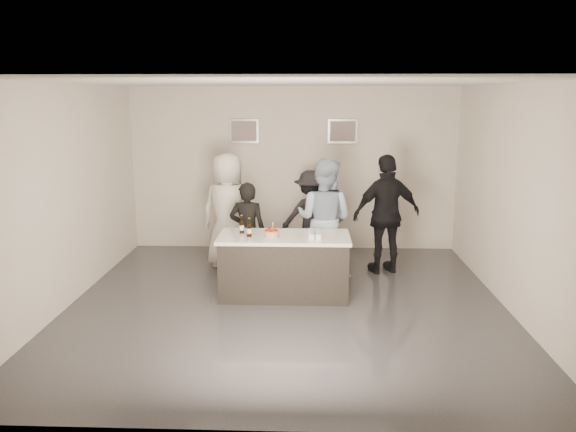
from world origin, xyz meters
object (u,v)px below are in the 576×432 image
(person_guest_back, at_px, (311,216))
(person_guest_left, at_px, (228,211))
(bar_counter, at_px, (284,266))
(person_main_black, at_px, (248,231))
(cake, at_px, (271,234))
(person_main_blue, at_px, (324,219))
(beer_bottle_a, at_px, (242,225))
(beer_bottle_b, at_px, (249,228))
(person_guest_right, at_px, (387,214))

(person_guest_back, bearing_deg, person_guest_left, 10.43)
(bar_counter, distance_m, person_main_black, 0.99)
(person_main_black, distance_m, person_guest_left, 0.81)
(person_main_black, bearing_deg, person_guest_back, -127.60)
(cake, relative_size, person_guest_back, 0.13)
(person_main_blue, bearing_deg, person_guest_left, 4.00)
(bar_counter, distance_m, person_guest_back, 1.90)
(beer_bottle_a, distance_m, person_main_blue, 1.42)
(beer_bottle_b, bearing_deg, person_guest_right, 31.47)
(cake, xyz_separation_m, person_guest_left, (-0.82, 1.49, 0.02))
(beer_bottle_a, distance_m, person_guest_right, 2.46)
(person_main_black, distance_m, person_guest_right, 2.26)
(person_main_black, relative_size, person_guest_back, 0.98)
(beer_bottle_b, bearing_deg, cake, 1.31)
(person_guest_left, height_order, person_guest_back, person_guest_left)
(person_main_black, bearing_deg, cake, 121.70)
(bar_counter, relative_size, person_main_black, 1.20)
(person_guest_right, xyz_separation_m, person_guest_back, (-1.22, 0.65, -0.17))
(beer_bottle_b, distance_m, person_guest_back, 2.13)
(cake, xyz_separation_m, beer_bottle_a, (-0.44, 0.19, 0.09))
(bar_counter, xyz_separation_m, beer_bottle_a, (-0.61, 0.09, 0.58))
(person_main_black, height_order, person_guest_right, person_guest_right)
(bar_counter, distance_m, cake, 0.53)
(person_main_black, height_order, person_guest_left, person_guest_left)
(person_main_blue, xyz_separation_m, person_guest_left, (-1.58, 0.54, 0.01))
(bar_counter, relative_size, beer_bottle_b, 7.15)
(person_main_blue, bearing_deg, person_guest_right, -139.33)
(beer_bottle_a, xyz_separation_m, person_main_black, (0.01, 0.62, -0.26))
(cake, bearing_deg, person_guest_back, 73.69)
(person_main_blue, distance_m, person_guest_right, 1.06)
(bar_counter, xyz_separation_m, person_main_blue, (0.59, 0.85, 0.50))
(person_guest_back, bearing_deg, person_main_black, 41.59)
(person_guest_right, distance_m, person_guest_back, 1.39)
(beer_bottle_a, xyz_separation_m, person_guest_left, (-0.38, 1.31, -0.07))
(bar_counter, height_order, person_guest_right, person_guest_right)
(cake, height_order, person_guest_right, person_guest_right)
(bar_counter, xyz_separation_m, person_guest_right, (1.60, 1.18, 0.52))
(person_main_blue, height_order, person_guest_right, person_guest_right)
(person_guest_left, bearing_deg, person_guest_right, -171.52)
(bar_counter, xyz_separation_m, cake, (-0.18, -0.09, 0.49))
(cake, distance_m, person_main_blue, 1.22)
(person_main_blue, relative_size, person_guest_back, 1.20)
(cake, relative_size, person_main_blue, 0.11)
(person_guest_right, bearing_deg, person_main_blue, 0.77)
(person_guest_left, distance_m, person_guest_right, 2.60)
(beer_bottle_a, bearing_deg, beer_bottle_b, -56.48)
(beer_bottle_b, distance_m, person_main_blue, 1.44)
(person_guest_left, bearing_deg, beer_bottle_b, 122.19)
(bar_counter, bearing_deg, person_main_blue, 55.41)
(cake, distance_m, beer_bottle_b, 0.32)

